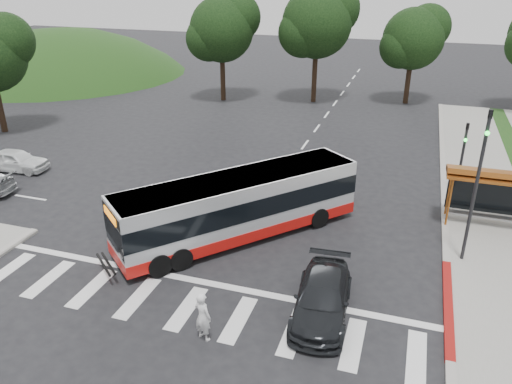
% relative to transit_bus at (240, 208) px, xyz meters
% --- Properties ---
extents(ground, '(140.00, 140.00, 0.00)m').
position_rel_transit_bus_xyz_m(ground, '(-0.05, -0.58, -1.46)').
color(ground, black).
rests_on(ground, ground).
extents(sidewalk_east, '(4.00, 40.00, 0.12)m').
position_rel_transit_bus_xyz_m(sidewalk_east, '(10.95, 7.42, -1.40)').
color(sidewalk_east, gray).
rests_on(sidewalk_east, ground).
extents(curb_east, '(0.30, 40.00, 0.15)m').
position_rel_transit_bus_xyz_m(curb_east, '(8.95, 7.42, -1.38)').
color(curb_east, '#9E9991').
rests_on(curb_east, ground).
extents(curb_east_red, '(0.32, 6.00, 0.15)m').
position_rel_transit_bus_xyz_m(curb_east_red, '(8.95, -2.58, -1.38)').
color(curb_east_red, maroon).
rests_on(curb_east_red, ground).
extents(hillside_nw, '(44.00, 44.00, 10.00)m').
position_rel_transit_bus_xyz_m(hillside_nw, '(-32.05, 29.42, -1.46)').
color(hillside_nw, '#163E13').
rests_on(hillside_nw, ground).
extents(crosswalk_ladder, '(18.00, 2.60, 0.01)m').
position_rel_transit_bus_xyz_m(crosswalk_ladder, '(-0.05, -5.58, -1.45)').
color(crosswalk_ladder, silver).
rests_on(crosswalk_ladder, ground).
extents(bus_shelter, '(4.20, 1.60, 2.86)m').
position_rel_transit_bus_xyz_m(bus_shelter, '(10.75, 4.53, 0.89)').
color(bus_shelter, '#984E19').
rests_on(bus_shelter, sidewalk_east).
extents(traffic_signal_ne_tall, '(0.18, 0.37, 6.50)m').
position_rel_transit_bus_xyz_m(traffic_signal_ne_tall, '(9.55, 0.92, 2.42)').
color(traffic_signal_ne_tall, black).
rests_on(traffic_signal_ne_tall, ground).
extents(traffic_signal_ne_short, '(0.18, 0.37, 4.00)m').
position_rel_transit_bus_xyz_m(traffic_signal_ne_short, '(9.55, 7.92, 1.02)').
color(traffic_signal_ne_short, black).
rests_on(traffic_signal_ne_short, ground).
extents(tree_north_a, '(6.60, 6.15, 10.17)m').
position_rel_transit_bus_xyz_m(tree_north_a, '(-1.97, 25.49, 5.46)').
color(tree_north_a, black).
rests_on(tree_north_a, ground).
extents(tree_north_b, '(5.72, 5.33, 8.43)m').
position_rel_transit_bus_xyz_m(tree_north_b, '(6.02, 27.48, 4.20)').
color(tree_north_b, black).
rests_on(tree_north_b, ground).
extents(tree_north_c, '(6.16, 5.74, 9.30)m').
position_rel_transit_bus_xyz_m(tree_north_c, '(-9.97, 23.49, 4.83)').
color(tree_north_c, black).
rests_on(tree_north_c, ground).
extents(transit_bus, '(9.25, 10.15, 2.92)m').
position_rel_transit_bus_xyz_m(transit_bus, '(0.00, 0.00, 0.00)').
color(transit_bus, silver).
rests_on(transit_bus, ground).
extents(pedestrian, '(0.76, 0.63, 1.79)m').
position_rel_transit_bus_xyz_m(pedestrian, '(1.18, -6.83, -0.57)').
color(pedestrian, silver).
rests_on(pedestrian, ground).
extents(dark_sedan, '(2.20, 4.74, 1.34)m').
position_rel_transit_bus_xyz_m(dark_sedan, '(4.64, -4.34, -0.79)').
color(dark_sedan, black).
rests_on(dark_sedan, ground).
extents(west_car_white, '(4.01, 1.93, 1.32)m').
position_rel_transit_bus_xyz_m(west_car_white, '(-15.51, 3.38, -0.80)').
color(west_car_white, white).
rests_on(west_car_white, ground).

